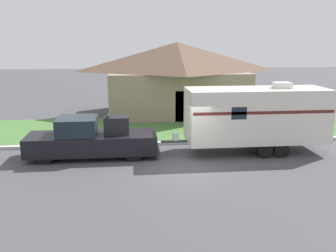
% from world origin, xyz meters
% --- Properties ---
extents(ground_plane, '(120.00, 120.00, 0.00)m').
position_xyz_m(ground_plane, '(0.00, 0.00, 0.00)').
color(ground_plane, '#47474C').
extents(curb_strip, '(80.00, 0.30, 0.14)m').
position_xyz_m(curb_strip, '(0.00, 3.75, 0.07)').
color(curb_strip, beige).
rests_on(curb_strip, ground_plane).
extents(lawn_strip, '(80.00, 7.00, 0.03)m').
position_xyz_m(lawn_strip, '(0.00, 7.40, 0.01)').
color(lawn_strip, '#477538').
rests_on(lawn_strip, ground_plane).
extents(house_across_street, '(10.59, 6.85, 5.24)m').
position_xyz_m(house_across_street, '(1.22, 12.29, 2.72)').
color(house_across_street, gray).
rests_on(house_across_street, ground_plane).
extents(pickup_truck, '(6.07, 2.03, 2.02)m').
position_xyz_m(pickup_truck, '(-4.16, 1.95, 0.85)').
color(pickup_truck, black).
rests_on(pickup_truck, ground_plane).
extents(travel_trailer, '(7.97, 2.35, 3.41)m').
position_xyz_m(travel_trailer, '(3.74, 1.95, 1.84)').
color(travel_trailer, black).
rests_on(travel_trailer, ground_plane).
extents(mailbox, '(0.48, 0.20, 1.26)m').
position_xyz_m(mailbox, '(2.96, 4.77, 0.97)').
color(mailbox, brown).
rests_on(mailbox, ground_plane).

